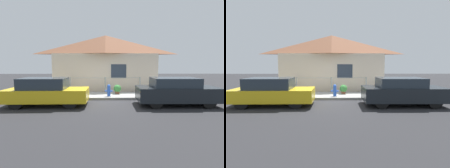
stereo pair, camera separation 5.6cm
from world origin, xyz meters
TOP-DOWN VIEW (x-y plane):
  - ground_plane at (0.00, 0.00)m, footprint 60.00×60.00m
  - sidewalk at (0.00, 1.12)m, footprint 24.00×2.24m
  - house at (0.00, 3.74)m, footprint 8.07×2.23m
  - fence at (0.00, 2.09)m, footprint 4.90×0.10m
  - car_left at (-2.82, -1.31)m, footprint 3.96×1.69m
  - car_right at (3.61, -1.31)m, footprint 3.98×1.73m
  - fire_hydrant at (0.24, 0.52)m, footprint 0.46×0.21m
  - potted_plant_near_hydrant at (0.80, 1.34)m, footprint 0.49×0.49m

SIDE VIEW (x-z plane):
  - ground_plane at x=0.00m, z-range 0.00..0.00m
  - sidewalk at x=0.00m, z-range 0.00..0.14m
  - potted_plant_near_hydrant at x=0.80m, z-range 0.17..0.77m
  - fire_hydrant at x=0.24m, z-range 0.16..0.86m
  - car_left at x=-2.82m, z-range 0.00..1.39m
  - car_right at x=3.61m, z-range 0.01..1.40m
  - fence at x=0.00m, z-range 0.20..1.24m
  - house at x=0.00m, z-range 1.22..5.49m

